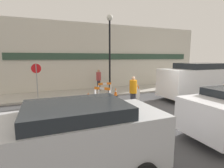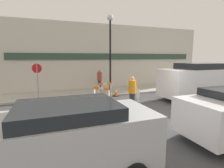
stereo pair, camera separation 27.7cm
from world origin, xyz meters
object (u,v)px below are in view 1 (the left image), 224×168
Objects in this scene: streetlamp_post at (110,44)px; parked_car_0 at (77,137)px; person_pedestrian at (99,79)px; work_van at (200,79)px; stop_sign at (37,75)px; person_worker at (133,92)px.

streetlamp_post is 9.66m from parked_car_0.
person_pedestrian is 7.26m from work_van.
person_pedestrian is (4.47, 1.12, -0.60)m from stop_sign.
streetlamp_post is 4.82m from person_worker.
stop_sign is at bearing 159.82° from work_van.
person_worker is 5.18m from work_van.
person_pedestrian is (-0.30, 5.07, 0.08)m from person_worker.
stop_sign is 1.34× the size of person_pedestrian.
parked_car_0 is at bearing -115.86° from streetlamp_post.
streetlamp_post reaches higher than parked_car_0.
streetlamp_post is at bearing 64.14° from parked_car_0.
parked_car_0 is at bearing 131.75° from person_worker.
work_van is (9.94, -3.65, -0.32)m from stop_sign.
stop_sign is at bearing 179.82° from streetlamp_post.
streetlamp_post is at bearing -171.69° from stop_sign.
person_pedestrian is at bearing 69.53° from parked_car_0.
person_pedestrian is (-0.51, 1.13, -2.70)m from streetlamp_post.
person_worker is (4.78, -3.95, -0.68)m from stop_sign.
streetlamp_post is 3.25× the size of person_worker.
person_worker is at bearing 48.95° from parked_car_0.
streetlamp_post is 2.53× the size of stop_sign.
person_worker is at bearing 148.90° from stop_sign.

